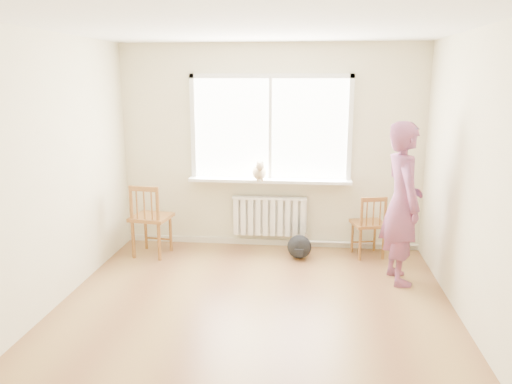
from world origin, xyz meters
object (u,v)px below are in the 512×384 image
(chair_left, at_px, (150,220))
(backpack, at_px, (299,247))
(chair_right, at_px, (370,226))
(cat, at_px, (259,172))
(person, at_px, (402,203))

(chair_left, relative_size, backpack, 3.10)
(chair_right, relative_size, cat, 1.97)
(person, bearing_deg, chair_left, 71.93)
(chair_right, xyz_separation_m, person, (0.25, -0.74, 0.49))
(backpack, bearing_deg, cat, 151.14)
(chair_left, xyz_separation_m, chair_right, (2.80, 0.26, -0.07))
(cat, xyz_separation_m, backpack, (0.54, -0.30, -0.91))
(chair_left, distance_m, backpack, 1.95)
(backpack, bearing_deg, person, -27.41)
(chair_left, height_order, cat, cat)
(person, bearing_deg, chair_right, 9.28)
(chair_left, relative_size, chair_right, 1.17)
(chair_right, relative_size, backpack, 2.66)
(chair_left, relative_size, person, 0.53)
(cat, relative_size, backpack, 1.35)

